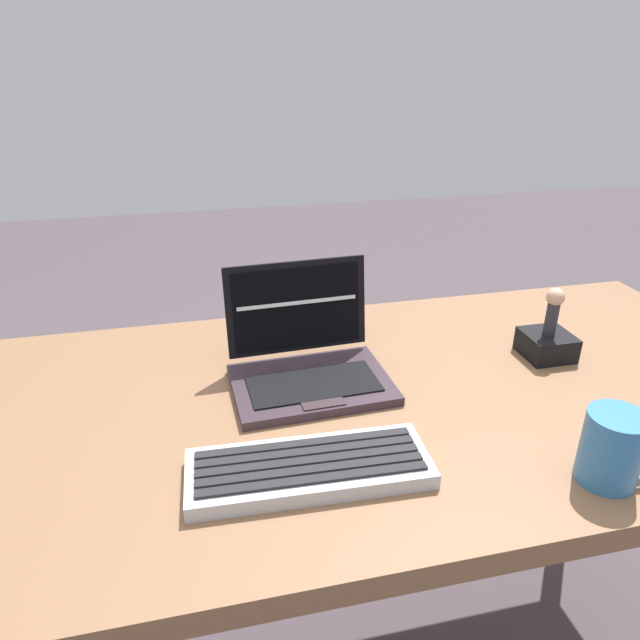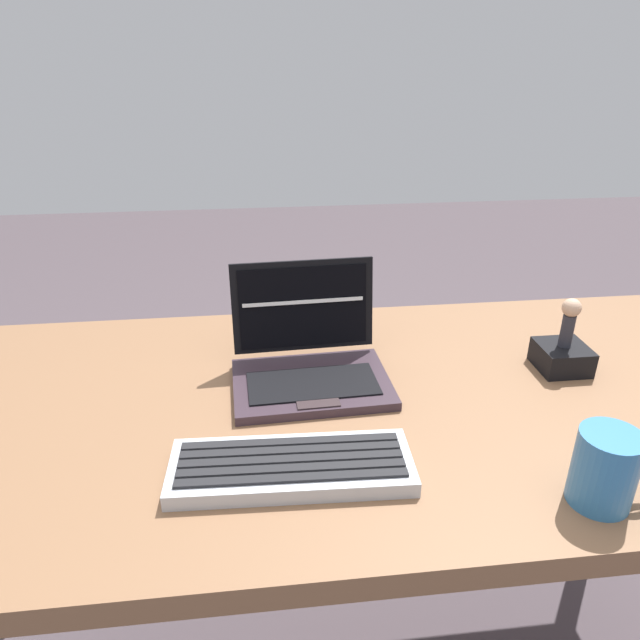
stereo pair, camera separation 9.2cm
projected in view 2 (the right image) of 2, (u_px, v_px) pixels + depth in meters
desk at (360, 429)px, 0.98m from camera, size 1.52×0.70×0.71m
laptop_front at (309, 360)px, 0.99m from camera, size 0.27×0.22×0.19m
external_keyboard at (291, 466)px, 0.78m from camera, size 0.33×0.13×0.03m
figurine_stand at (562, 357)px, 1.03m from camera, size 0.08×0.08×0.05m
figurine at (570, 318)px, 1.00m from camera, size 0.03×0.03×0.09m
coffee_mug at (606, 469)px, 0.72m from camera, size 0.12×0.08×0.10m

